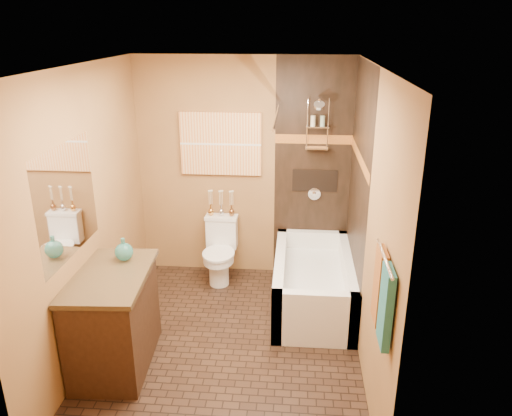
# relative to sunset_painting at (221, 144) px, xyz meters

# --- Properties ---
(floor) EXTENTS (3.00, 3.00, 0.00)m
(floor) POSITION_rel_sunset_painting_xyz_m (0.25, -1.48, -1.55)
(floor) COLOR black
(floor) RESTS_ON ground
(wall_left) EXTENTS (0.02, 3.00, 2.50)m
(wall_left) POSITION_rel_sunset_painting_xyz_m (-0.95, -1.48, -0.30)
(wall_left) COLOR #9F713D
(wall_left) RESTS_ON floor
(wall_right) EXTENTS (0.02, 3.00, 2.50)m
(wall_right) POSITION_rel_sunset_painting_xyz_m (1.45, -1.48, -0.30)
(wall_right) COLOR #9F713D
(wall_right) RESTS_ON floor
(wall_back) EXTENTS (2.40, 0.02, 2.50)m
(wall_back) POSITION_rel_sunset_painting_xyz_m (0.25, 0.02, -0.30)
(wall_back) COLOR #9F713D
(wall_back) RESTS_ON floor
(wall_front) EXTENTS (2.40, 0.02, 2.50)m
(wall_front) POSITION_rel_sunset_painting_xyz_m (0.25, -2.98, -0.30)
(wall_front) COLOR #9F713D
(wall_front) RESTS_ON floor
(ceiling) EXTENTS (3.00, 3.00, 0.00)m
(ceiling) POSITION_rel_sunset_painting_xyz_m (0.25, -1.48, 0.95)
(ceiling) COLOR silver
(ceiling) RESTS_ON wall_back
(alcove_tile_back) EXTENTS (0.85, 0.01, 2.50)m
(alcove_tile_back) POSITION_rel_sunset_painting_xyz_m (1.03, 0.01, -0.30)
(alcove_tile_back) COLOR black
(alcove_tile_back) RESTS_ON wall_back
(alcove_tile_right) EXTENTS (0.01, 1.50, 2.50)m
(alcove_tile_right) POSITION_rel_sunset_painting_xyz_m (1.44, -0.73, -0.30)
(alcove_tile_right) COLOR black
(alcove_tile_right) RESTS_ON wall_right
(mosaic_band_back) EXTENTS (0.85, 0.01, 0.10)m
(mosaic_band_back) POSITION_rel_sunset_painting_xyz_m (1.03, 0.00, 0.07)
(mosaic_band_back) COLOR #9D511C
(mosaic_band_back) RESTS_ON alcove_tile_back
(mosaic_band_right) EXTENTS (0.01, 1.50, 0.10)m
(mosaic_band_right) POSITION_rel_sunset_painting_xyz_m (1.43, -0.73, 0.07)
(mosaic_band_right) COLOR #9D511C
(mosaic_band_right) RESTS_ON alcove_tile_right
(alcove_niche) EXTENTS (0.50, 0.01, 0.25)m
(alcove_niche) POSITION_rel_sunset_painting_xyz_m (1.05, 0.01, -0.40)
(alcove_niche) COLOR black
(alcove_niche) RESTS_ON alcove_tile_back
(shower_fixtures) EXTENTS (0.24, 0.33, 1.16)m
(shower_fixtures) POSITION_rel_sunset_painting_xyz_m (1.05, -0.10, 0.12)
(shower_fixtures) COLOR silver
(shower_fixtures) RESTS_ON floor
(curtain_rod) EXTENTS (0.03, 1.55, 0.03)m
(curtain_rod) POSITION_rel_sunset_painting_xyz_m (0.65, -0.73, 0.47)
(curtain_rod) COLOR silver
(curtain_rod) RESTS_ON wall_back
(towel_bar) EXTENTS (0.02, 0.55, 0.02)m
(towel_bar) POSITION_rel_sunset_painting_xyz_m (1.40, -2.53, -0.10)
(towel_bar) COLOR silver
(towel_bar) RESTS_ON wall_right
(towel_teal) EXTENTS (0.05, 0.22, 0.52)m
(towel_teal) POSITION_rel_sunset_painting_xyz_m (1.41, -2.66, -0.37)
(towel_teal) COLOR #20676C
(towel_teal) RESTS_ON towel_bar
(towel_rust) EXTENTS (0.05, 0.22, 0.52)m
(towel_rust) POSITION_rel_sunset_painting_xyz_m (1.41, -2.40, -0.37)
(towel_rust) COLOR brown
(towel_rust) RESTS_ON towel_bar
(sunset_painting) EXTENTS (0.90, 0.04, 0.70)m
(sunset_painting) POSITION_rel_sunset_painting_xyz_m (0.00, 0.00, 0.00)
(sunset_painting) COLOR orange
(sunset_painting) RESTS_ON wall_back
(vanity_mirror) EXTENTS (0.01, 1.00, 0.90)m
(vanity_mirror) POSITION_rel_sunset_painting_xyz_m (-0.94, -1.82, -0.05)
(vanity_mirror) COLOR white
(vanity_mirror) RESTS_ON wall_left
(bathtub) EXTENTS (0.80, 1.50, 0.55)m
(bathtub) POSITION_rel_sunset_painting_xyz_m (1.05, -0.73, -1.33)
(bathtub) COLOR white
(bathtub) RESTS_ON floor
(toilet) EXTENTS (0.37, 0.55, 0.73)m
(toilet) POSITION_rel_sunset_painting_xyz_m (-0.00, -0.25, -1.18)
(toilet) COLOR white
(toilet) RESTS_ON floor
(vanity) EXTENTS (0.66, 1.02, 0.87)m
(vanity) POSITION_rel_sunset_painting_xyz_m (-0.67, -1.82, -1.11)
(vanity) COLOR black
(vanity) RESTS_ON floor
(teal_bottle) EXTENTS (0.18, 0.18, 0.25)m
(teal_bottle) POSITION_rel_sunset_painting_xyz_m (-0.62, -1.56, -0.58)
(teal_bottle) COLOR #297C72
(teal_bottle) RESTS_ON vanity
(bud_vases) EXTENTS (0.30, 0.06, 0.30)m
(bud_vases) POSITION_rel_sunset_painting_xyz_m (0.00, -0.09, -0.66)
(bud_vases) COLOR gold
(bud_vases) RESTS_ON toilet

